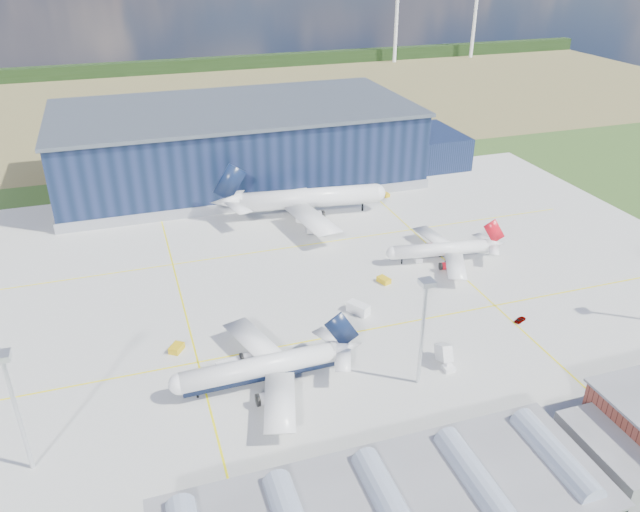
{
  "coord_description": "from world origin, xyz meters",
  "views": [
    {
      "loc": [
        -38.8,
        -116.21,
        77.93
      ],
      "look_at": [
        4.92,
        15.71,
        6.35
      ],
      "focal_mm": 35.0,
      "sensor_mm": 36.0,
      "label": 1
    }
  ],
  "objects_px": {
    "gse_cart_a": "(418,259)",
    "airliner_widebody": "(309,188)",
    "light_mast_west": "(12,394)",
    "airliner_red": "(441,243)",
    "hangar": "(244,146)",
    "gse_van_b": "(358,308)",
    "light_mast_center": "(424,316)",
    "gse_tug_a": "(384,280)",
    "car_a": "(520,319)",
    "gse_tug_c": "(385,195)",
    "airstair": "(443,357)",
    "gse_cart_b": "(301,220)",
    "gse_tug_b": "(177,348)",
    "gse_van_a": "(229,366)"
  },
  "relations": [
    {
      "from": "gse_tug_a",
      "to": "gse_van_a",
      "type": "bearing_deg",
      "value": -171.94
    },
    {
      "from": "light_mast_west",
      "to": "airliner_red",
      "type": "height_order",
      "value": "light_mast_west"
    },
    {
      "from": "light_mast_center",
      "to": "gse_cart_b",
      "type": "height_order",
      "value": "light_mast_center"
    },
    {
      "from": "hangar",
      "to": "light_mast_west",
      "type": "xyz_separation_m",
      "value": [
        -62.81,
        -124.8,
        3.82
      ]
    },
    {
      "from": "airliner_red",
      "to": "gse_van_b",
      "type": "relative_size",
      "value": 6.19
    },
    {
      "from": "gse_tug_c",
      "to": "airstair",
      "type": "height_order",
      "value": "airstair"
    },
    {
      "from": "light_mast_west",
      "to": "gse_tug_b",
      "type": "relative_size",
      "value": 6.94
    },
    {
      "from": "airliner_red",
      "to": "car_a",
      "type": "relative_size",
      "value": 10.27
    },
    {
      "from": "gse_cart_b",
      "to": "gse_tug_c",
      "type": "bearing_deg",
      "value": -19.8
    },
    {
      "from": "light_mast_west",
      "to": "gse_van_b",
      "type": "bearing_deg",
      "value": 21.79
    },
    {
      "from": "gse_van_a",
      "to": "airliner_widebody",
      "type": "bearing_deg",
      "value": -38.78
    },
    {
      "from": "light_mast_west",
      "to": "airliner_red",
      "type": "bearing_deg",
      "value": 24.34
    },
    {
      "from": "gse_tug_b",
      "to": "gse_van_a",
      "type": "relative_size",
      "value": 0.66
    },
    {
      "from": "gse_tug_c",
      "to": "airliner_widebody",
      "type": "bearing_deg",
      "value": -176.8
    },
    {
      "from": "airliner_red",
      "to": "gse_tug_a",
      "type": "xyz_separation_m",
      "value": [
        -18.83,
        -6.02,
        -4.73
      ]
    },
    {
      "from": "light_mast_center",
      "to": "airliner_red",
      "type": "height_order",
      "value": "light_mast_center"
    },
    {
      "from": "gse_cart_a",
      "to": "gse_tug_c",
      "type": "bearing_deg",
      "value": 86.85
    },
    {
      "from": "light_mast_west",
      "to": "airliner_widebody",
      "type": "bearing_deg",
      "value": 48.79
    },
    {
      "from": "gse_tug_b",
      "to": "airstair",
      "type": "relative_size",
      "value": 0.65
    },
    {
      "from": "airliner_red",
      "to": "car_a",
      "type": "bearing_deg",
      "value": 104.89
    },
    {
      "from": "gse_cart_a",
      "to": "airliner_red",
      "type": "bearing_deg",
      "value": -8.76
    },
    {
      "from": "gse_cart_a",
      "to": "gse_tug_b",
      "type": "bearing_deg",
      "value": -152.69
    },
    {
      "from": "light_mast_center",
      "to": "gse_van_a",
      "type": "height_order",
      "value": "light_mast_center"
    },
    {
      "from": "gse_cart_a",
      "to": "car_a",
      "type": "distance_m",
      "value": 35.12
    },
    {
      "from": "gse_cart_a",
      "to": "airliner_widebody",
      "type": "bearing_deg",
      "value": 125.27
    },
    {
      "from": "airliner_red",
      "to": "car_a",
      "type": "height_order",
      "value": "airliner_red"
    },
    {
      "from": "hangar",
      "to": "gse_van_b",
      "type": "relative_size",
      "value": 26.88
    },
    {
      "from": "gse_cart_a",
      "to": "gse_van_b",
      "type": "relative_size",
      "value": 0.52
    },
    {
      "from": "gse_van_a",
      "to": "gse_cart_b",
      "type": "distance_m",
      "value": 73.94
    },
    {
      "from": "car_a",
      "to": "gse_cart_a",
      "type": "bearing_deg",
      "value": -10.02
    },
    {
      "from": "gse_tug_a",
      "to": "gse_cart_a",
      "type": "height_order",
      "value": "gse_tug_a"
    },
    {
      "from": "light_mast_west",
      "to": "gse_cart_b",
      "type": "distance_m",
      "value": 108.01
    },
    {
      "from": "light_mast_center",
      "to": "gse_van_a",
      "type": "distance_m",
      "value": 40.28
    },
    {
      "from": "airliner_widebody",
      "to": "car_a",
      "type": "xyz_separation_m",
      "value": [
        27.24,
        -72.7,
        -8.36
      ]
    },
    {
      "from": "light_mast_west",
      "to": "gse_tug_c",
      "type": "distance_m",
      "value": 139.18
    },
    {
      "from": "hangar",
      "to": "gse_tug_c",
      "type": "xyz_separation_m",
      "value": [
        40.57,
        -32.8,
        -10.98
      ]
    },
    {
      "from": "gse_cart_a",
      "to": "airstair",
      "type": "height_order",
      "value": "airstair"
    },
    {
      "from": "hangar",
      "to": "light_mast_center",
      "type": "relative_size",
      "value": 6.3
    },
    {
      "from": "light_mast_center",
      "to": "gse_van_b",
      "type": "xyz_separation_m",
      "value": [
        -1.86,
        27.24,
        -14.2
      ]
    },
    {
      "from": "gse_tug_c",
      "to": "gse_cart_b",
      "type": "relative_size",
      "value": 0.99
    },
    {
      "from": "airliner_widebody",
      "to": "gse_cart_b",
      "type": "distance_m",
      "value": 10.22
    },
    {
      "from": "gse_tug_b",
      "to": "airstair",
      "type": "xyz_separation_m",
      "value": [
        51.14,
        -21.35,
        0.93
      ]
    },
    {
      "from": "gse_tug_b",
      "to": "car_a",
      "type": "bearing_deg",
      "value": 25.73
    },
    {
      "from": "light_mast_center",
      "to": "gse_cart_b",
      "type": "bearing_deg",
      "value": 89.66
    },
    {
      "from": "gse_tug_a",
      "to": "gse_tug_c",
      "type": "distance_m",
      "value": 58.65
    },
    {
      "from": "light_mast_west",
      "to": "gse_cart_b",
      "type": "relative_size",
      "value": 7.8
    },
    {
      "from": "light_mast_west",
      "to": "airliner_widebody",
      "type": "xyz_separation_m",
      "value": [
        74.43,
        85.0,
        -6.51
      ]
    },
    {
      "from": "hangar",
      "to": "gse_cart_a",
      "type": "xyz_separation_m",
      "value": [
        30.05,
        -78.51,
        -11.01
      ]
    },
    {
      "from": "light_mast_west",
      "to": "gse_tug_b",
      "type": "bearing_deg",
      "value": 43.84
    },
    {
      "from": "light_mast_center",
      "to": "gse_cart_a",
      "type": "xyz_separation_m",
      "value": [
        22.86,
        46.29,
        -14.82
      ]
    }
  ]
}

